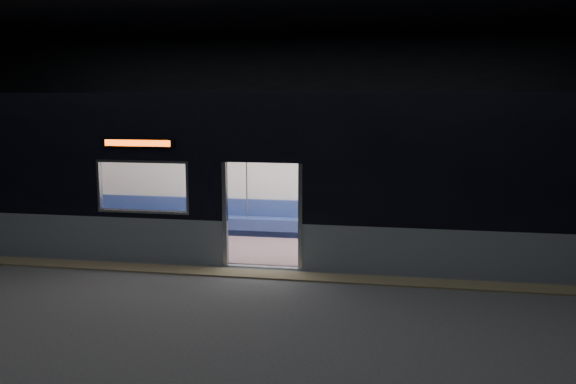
# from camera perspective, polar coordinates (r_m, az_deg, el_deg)

# --- Properties ---
(station_floor) EXTENTS (24.00, 14.00, 0.01)m
(station_floor) POSITION_cam_1_polar(r_m,az_deg,el_deg) (10.93, -3.58, -8.60)
(station_floor) COLOR #47494C
(station_floor) RESTS_ON ground
(station_envelope) EXTENTS (24.00, 14.00, 5.00)m
(station_envelope) POSITION_cam_1_polar(r_m,az_deg,el_deg) (10.42, -3.79, 10.99)
(station_envelope) COLOR black
(station_envelope) RESTS_ON station_floor
(tactile_strip) EXTENTS (22.80, 0.50, 0.03)m
(tactile_strip) POSITION_cam_1_polar(r_m,az_deg,el_deg) (11.44, -2.93, -7.69)
(tactile_strip) COLOR #8C7F59
(tactile_strip) RESTS_ON station_floor
(metro_car) EXTENTS (18.00, 3.04, 3.35)m
(metro_car) POSITION_cam_1_polar(r_m,az_deg,el_deg) (12.98, -1.01, 2.60)
(metro_car) COLOR gray
(metro_car) RESTS_ON station_floor
(passenger) EXTENTS (0.43, 0.71, 1.39)m
(passenger) POSITION_cam_1_polar(r_m,az_deg,el_deg) (14.08, 19.41, -1.70)
(passenger) COLOR black
(passenger) RESTS_ON metro_car
(handbag) EXTENTS (0.36, 0.33, 0.15)m
(handbag) POSITION_cam_1_polar(r_m,az_deg,el_deg) (13.87, 19.35, -2.35)
(handbag) COLOR black
(handbag) RESTS_ON passenger
(transit_map) EXTENTS (1.07, 0.03, 0.70)m
(transit_map) POSITION_cam_1_polar(r_m,az_deg,el_deg) (14.16, 15.93, 1.37)
(transit_map) COLOR white
(transit_map) RESTS_ON metro_car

